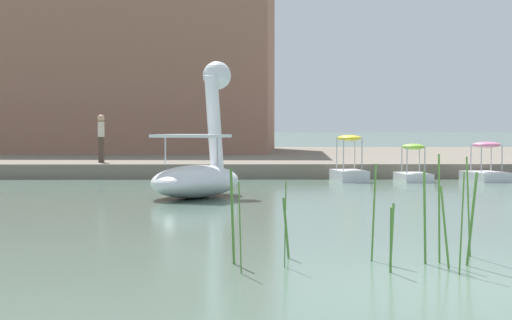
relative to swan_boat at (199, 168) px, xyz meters
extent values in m
plane|color=#567060|center=(3.75, -11.95, -0.77)|extent=(694.22, 694.22, 0.00)
cube|color=slate|center=(3.75, 21.16, -0.51)|extent=(158.27, 27.04, 0.52)
ellipsoid|color=white|center=(-0.07, -0.15, -0.35)|extent=(3.09, 3.84, 0.84)
cylinder|color=white|center=(0.37, 0.84, 1.18)|extent=(0.63, 0.81, 2.58)
sphere|color=white|center=(0.45, 1.01, 2.45)|extent=(1.02, 1.02, 0.77)
cone|color=yellow|center=(0.58, 1.29, 2.45)|extent=(0.58, 0.62, 0.42)
cube|color=white|center=(-0.17, -0.39, 0.83)|extent=(2.08, 1.93, 0.08)
cylinder|color=silver|center=(0.51, -0.70, 0.45)|extent=(0.04, 0.04, 0.76)
cylinder|color=silver|center=(-0.86, -0.09, 0.45)|extent=(0.04, 0.04, 0.76)
cube|color=white|center=(9.47, 6.50, -0.62)|extent=(1.45, 2.04, 0.31)
ellipsoid|color=pink|center=(9.47, 6.50, 0.46)|extent=(1.11, 1.10, 0.20)
cylinder|color=#B7B7BF|center=(9.02, 6.80, 0.00)|extent=(0.04, 0.04, 0.92)
cylinder|color=#B7B7BF|center=(9.77, 6.94, 0.00)|extent=(0.04, 0.04, 0.92)
cylinder|color=#B7B7BF|center=(9.17, 6.06, 0.00)|extent=(0.04, 0.04, 0.92)
cylinder|color=#B7B7BF|center=(9.91, 6.21, 0.00)|extent=(0.04, 0.04, 0.92)
cube|color=white|center=(6.94, 6.39, -0.63)|extent=(1.05, 1.81, 0.28)
ellipsoid|color=#8CCC38|center=(6.94, 6.39, 0.40)|extent=(0.82, 0.88, 0.20)
cylinder|color=#B7B7BF|center=(6.61, 6.70, -0.05)|extent=(0.04, 0.04, 0.89)
cylinder|color=#B7B7BF|center=(7.22, 6.74, -0.05)|extent=(0.04, 0.04, 0.89)
cylinder|color=#B7B7BF|center=(6.66, 6.03, -0.05)|extent=(0.04, 0.04, 0.89)
cylinder|color=#B7B7BF|center=(7.27, 6.08, -0.05)|extent=(0.04, 0.04, 0.89)
cube|color=white|center=(4.79, 6.56, -0.59)|extent=(1.19, 1.84, 0.37)
ellipsoid|color=yellow|center=(4.79, 6.56, 0.69)|extent=(0.95, 1.19, 0.20)
cylinder|color=#B7B7BF|center=(4.41, 6.94, 0.15)|extent=(0.04, 0.04, 1.09)
cylinder|color=#B7B7BF|center=(5.04, 7.03, 0.15)|extent=(0.04, 0.04, 1.09)
cylinder|color=#B7B7BF|center=(4.53, 6.08, 0.15)|extent=(0.04, 0.04, 1.09)
cylinder|color=#B7B7BF|center=(5.17, 6.17, 0.15)|extent=(0.04, 0.04, 1.09)
cube|color=#47382D|center=(-4.09, 9.31, 0.23)|extent=(0.19, 0.21, 0.95)
cube|color=beige|center=(-4.09, 9.31, 0.99)|extent=(0.21, 0.23, 0.57)
sphere|color=tan|center=(-4.09, 9.31, 1.40)|extent=(0.26, 0.26, 0.26)
cube|color=#996B56|center=(-8.41, 25.22, 4.74)|extent=(23.30, 14.80, 9.98)
cylinder|color=#4C7F33|center=(3.69, -11.08, -0.24)|extent=(0.10, 0.18, 1.05)
cylinder|color=#4C7F33|center=(1.09, -11.36, -0.21)|extent=(0.05, 0.05, 1.13)
cylinder|color=#4C7F33|center=(3.07, -10.83, -0.37)|extent=(0.09, 0.13, 0.81)
cylinder|color=#4C7F33|center=(3.52, -10.71, -0.16)|extent=(0.06, 0.06, 1.23)
cylinder|color=#4C7F33|center=(1.72, -10.12, -0.36)|extent=(0.10, 0.15, 0.83)
cylinder|color=#4C7F33|center=(2.90, -10.40, -0.12)|extent=(0.09, 0.13, 1.31)
cylinder|color=#4C7F33|center=(3.72, -10.66, -0.05)|extent=(0.06, 0.08, 1.45)
cylinder|color=#4C7F33|center=(4.26, -10.11, -0.07)|extent=(0.11, 0.11, 1.40)
cylinder|color=#4C7F33|center=(1.67, -10.93, -0.22)|extent=(0.03, 0.04, 1.11)
cylinder|color=#4C7F33|center=(0.99, -10.62, -0.14)|extent=(0.08, 0.14, 1.26)
cylinder|color=#4C7F33|center=(3.80, -11.49, -0.14)|extent=(0.08, 0.08, 1.26)
cylinder|color=#4C7F33|center=(2.95, -11.40, -0.36)|extent=(0.05, 0.15, 0.83)
cylinder|color=#4C7F33|center=(4.07, -10.96, -0.15)|extent=(0.10, 0.22, 1.23)
camera|label=1|loc=(1.10, -21.54, 1.02)|focal=58.18mm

